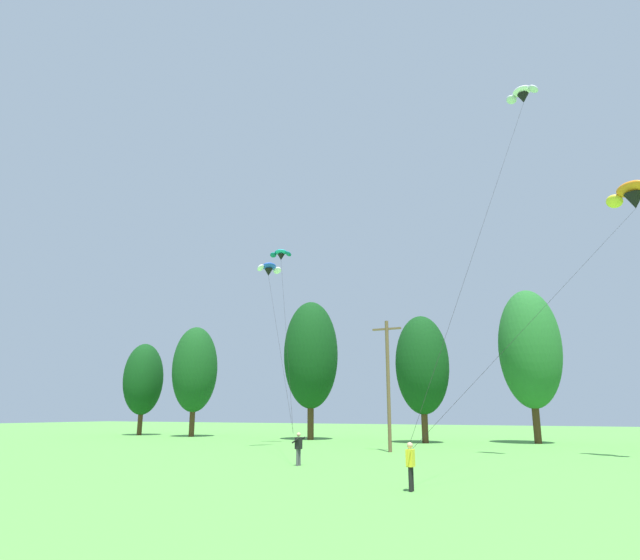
% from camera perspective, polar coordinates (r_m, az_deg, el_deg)
% --- Properties ---
extents(treeline_tree_a, '(4.78, 4.78, 11.04)m').
position_cam_1_polar(treeline_tree_a, '(71.62, -18.05, -9.86)').
color(treeline_tree_a, '#472D19').
rests_on(treeline_tree_a, ground_plane).
extents(treeline_tree_b, '(5.18, 5.18, 12.53)m').
position_cam_1_polar(treeline_tree_b, '(65.91, -13.00, -9.11)').
color(treeline_tree_b, '#472D19').
rests_on(treeline_tree_b, ground_plane).
extents(treeline_tree_c, '(5.62, 5.62, 14.16)m').
position_cam_1_polar(treeline_tree_c, '(57.33, -0.97, -7.83)').
color(treeline_tree_c, '#472D19').
rests_on(treeline_tree_c, ground_plane).
extents(treeline_tree_d, '(4.93, 4.93, 11.60)m').
position_cam_1_polar(treeline_tree_d, '(52.11, 10.67, -8.73)').
color(treeline_tree_d, '#472D19').
rests_on(treeline_tree_d, ground_plane).
extents(treeline_tree_e, '(5.56, 5.56, 13.93)m').
position_cam_1_polar(treeline_tree_e, '(54.18, 21.15, -6.73)').
color(treeline_tree_e, '#472D19').
rests_on(treeline_tree_e, ground_plane).
extents(utility_pole, '(2.20, 0.26, 9.32)m').
position_cam_1_polar(utility_pole, '(40.28, 7.17, -10.48)').
color(utility_pole, brown).
rests_on(utility_pole, ground_plane).
extents(kite_flyer_near, '(0.58, 0.61, 1.69)m').
position_cam_1_polar(kite_flyer_near, '(30.10, -2.27, -17.01)').
color(kite_flyer_near, '#4C4C51').
rests_on(kite_flyer_near, ground_plane).
extents(kite_flyer_mid, '(0.24, 0.57, 1.69)m').
position_cam_1_polar(kite_flyer_mid, '(20.88, 9.48, -18.36)').
color(kite_flyer_mid, black).
rests_on(kite_flyer_mid, ground_plane).
extents(parafoil_kite_high_teal, '(11.16, 15.93, 15.86)m').
position_cam_1_polar(parafoil_kite_high_teal, '(50.59, -4.13, 2.67)').
color(parafoil_kite_high_teal, teal).
extents(parafoil_kite_mid_white, '(5.37, 15.05, 22.17)m').
position_cam_1_polar(parafoil_kite_mid_white, '(39.59, 20.45, 17.75)').
color(parafoil_kite_mid_white, white).
extents(parafoil_kite_far_blue_white, '(9.20, 11.65, 13.20)m').
position_cam_1_polar(parafoil_kite_far_blue_white, '(45.05, -5.38, 1.14)').
color(parafoil_kite_far_blue_white, blue).
extents(parafoil_kite_low_orange, '(11.54, 18.94, 15.76)m').
position_cam_1_polar(parafoil_kite_low_orange, '(39.69, 30.00, 7.77)').
color(parafoil_kite_low_orange, orange).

